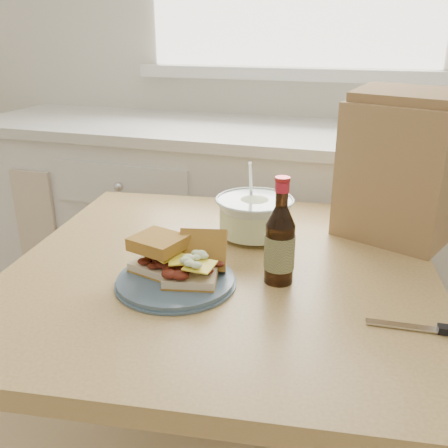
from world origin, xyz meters
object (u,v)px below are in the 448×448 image
(plate, at_px, (176,281))
(beer_bottle, at_px, (280,244))
(coleslaw_bowl, at_px, (254,218))
(paper_bag, at_px, (397,173))
(dining_table, at_px, (222,308))

(plate, relative_size, beer_bottle, 1.07)
(coleslaw_bowl, bearing_deg, paper_bag, 18.04)
(plate, relative_size, paper_bag, 0.72)
(dining_table, bearing_deg, coleslaw_bowl, 73.50)
(coleslaw_bowl, bearing_deg, plate, -106.29)
(beer_bottle, relative_size, paper_bag, 0.68)
(dining_table, distance_m, beer_bottle, 0.25)
(coleslaw_bowl, relative_size, beer_bottle, 0.87)
(plate, relative_size, coleslaw_bowl, 1.23)
(plate, distance_m, coleslaw_bowl, 0.32)
(coleslaw_bowl, distance_m, paper_bag, 0.37)
(dining_table, relative_size, plate, 4.39)
(beer_bottle, bearing_deg, plate, -177.83)
(beer_bottle, bearing_deg, paper_bag, 36.32)
(paper_bag, bearing_deg, plate, -114.14)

